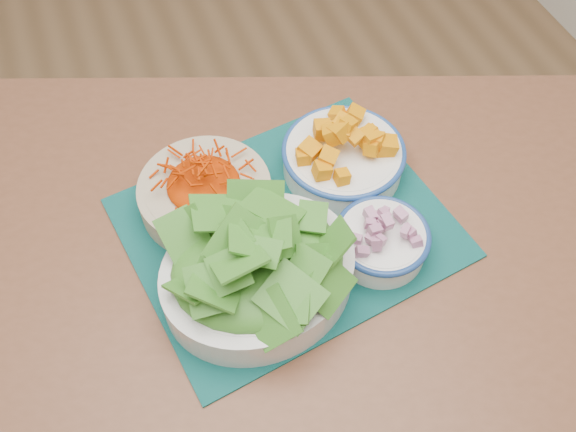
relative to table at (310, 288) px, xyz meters
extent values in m
plane|color=#926C46|center=(-0.23, 0.19, -0.66)|extent=(4.00, 4.00, 0.00)
cube|color=brown|center=(0.00, 0.00, 0.07)|extent=(1.48, 1.23, 0.04)
cylinder|color=brown|center=(-0.41, 0.54, -0.30)|extent=(0.06, 0.06, 0.71)
cylinder|color=brown|center=(0.66, 0.14, -0.30)|extent=(0.06, 0.06, 0.71)
cube|color=#053231|center=(-0.01, 0.07, 0.09)|extent=(0.55, 0.48, 0.00)
cylinder|color=#C2B190|center=(-0.12, 0.16, 0.12)|extent=(0.24, 0.24, 0.05)
ellipsoid|color=#CB3600|center=(-0.12, 0.16, 0.16)|extent=(0.19, 0.19, 0.03)
cylinder|color=white|center=(0.12, 0.15, 0.12)|extent=(0.24, 0.24, 0.05)
torus|color=#204793|center=(0.12, 0.15, 0.14)|extent=(0.21, 0.21, 0.01)
ellipsoid|color=orange|center=(0.12, 0.15, 0.17)|extent=(0.18, 0.18, 0.05)
ellipsoid|color=#256919|center=(-0.09, -0.02, 0.20)|extent=(0.26, 0.22, 0.07)
cylinder|color=white|center=(0.11, -0.02, 0.12)|extent=(0.18, 0.18, 0.05)
torus|color=navy|center=(0.11, -0.02, 0.14)|extent=(0.15, 0.15, 0.01)
ellipsoid|color=#7F184A|center=(0.11, -0.02, 0.16)|extent=(0.13, 0.13, 0.02)
camera|label=1|loc=(-0.22, -0.48, 0.96)|focal=40.00mm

